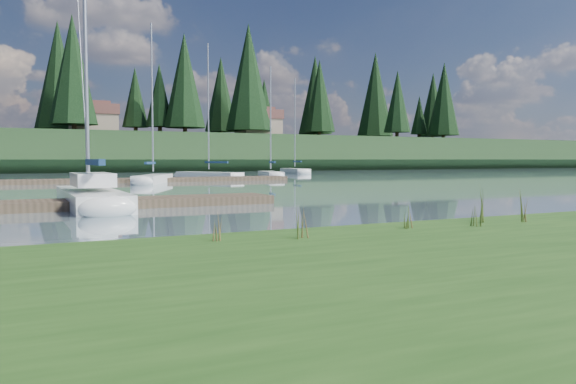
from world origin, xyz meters
TOP-DOWN VIEW (x-y plane):
  - ground at (0.00, 30.00)m, footprint 200.00×200.00m
  - bank at (0.00, -6.00)m, footprint 60.00×9.00m
  - ridge at (0.00, 73.00)m, footprint 200.00×20.00m
  - sailboat_main at (-2.22, 10.45)m, footprint 1.77×8.62m
  - dock_near at (-4.00, 9.00)m, footprint 16.00×2.00m
  - dock_far at (2.00, 30.00)m, footprint 26.00×2.20m
  - sailboat_bg_2 at (4.50, 28.75)m, footprint 4.49×7.22m
  - sailboat_bg_3 at (10.24, 35.52)m, footprint 4.52×7.78m
  - sailboat_bg_4 at (16.33, 35.19)m, footprint 2.90×6.77m
  - sailboat_bg_5 at (25.56, 48.56)m, footprint 2.76×8.00m
  - weed_0 at (-0.55, -2.69)m, footprint 0.17×0.14m
  - weed_1 at (1.85, -2.43)m, footprint 0.17×0.14m
  - weed_2 at (3.82, -2.38)m, footprint 0.17×0.14m
  - weed_3 at (-1.83, -2.40)m, footprint 0.17×0.14m
  - weed_4 at (3.24, -2.77)m, footprint 0.17×0.14m
  - weed_5 at (4.60, -2.66)m, footprint 0.17×0.14m
  - mud_lip at (0.00, -1.60)m, footprint 60.00×0.50m
  - conifer_4 at (3.00, 66.00)m, footprint 6.16×6.16m
  - conifer_5 at (15.00, 70.00)m, footprint 3.96×3.96m
  - conifer_6 at (28.00, 68.00)m, footprint 7.04×7.04m
  - conifer_7 at (42.00, 71.00)m, footprint 5.28×5.28m
  - conifer_8 at (55.00, 67.00)m, footprint 4.62×4.62m
  - conifer_9 at (68.00, 70.00)m, footprint 5.94×5.94m
  - house_1 at (6.00, 71.00)m, footprint 6.30×5.30m
  - house_2 at (30.00, 69.00)m, footprint 6.30×5.30m

SIDE VIEW (x-z plane):
  - ground at x=0.00m, z-range 0.00..0.00m
  - mud_lip at x=0.00m, z-range 0.00..0.14m
  - dock_near at x=-4.00m, z-range 0.00..0.30m
  - dock_far at x=2.00m, z-range 0.00..0.30m
  - bank at x=0.00m, z-range 0.00..0.35m
  - sailboat_bg_5 at x=25.56m, z-range -5.30..5.94m
  - sailboat_bg_3 at x=10.24m, z-range -5.43..6.08m
  - sailboat_bg_4 at x=16.33m, z-range -4.65..5.31m
  - sailboat_bg_2 at x=4.50m, z-range -5.21..5.87m
  - sailboat_main at x=-2.22m, z-range -5.78..6.62m
  - weed_4 at x=3.24m, z-range 0.32..0.75m
  - weed_1 at x=1.85m, z-range 0.31..0.79m
  - weed_3 at x=-1.83m, z-range 0.31..0.80m
  - weed_0 at x=-0.55m, z-range 0.30..0.89m
  - weed_5 at x=4.60m, z-range 0.29..0.98m
  - weed_2 at x=3.82m, z-range 0.29..1.06m
  - ridge at x=0.00m, z-range 0.00..5.00m
  - house_1 at x=6.00m, z-range 4.99..9.64m
  - house_2 at x=30.00m, z-range 4.99..9.64m
  - conifer_5 at x=15.00m, z-range 5.65..16.00m
  - conifer_8 at x=55.00m, z-range 5.62..17.40m
  - conifer_7 at x=42.00m, z-range 5.59..18.79m
  - conifer_9 at x=68.00m, z-range 5.55..20.18m
  - conifer_4 at x=3.00m, z-range 5.54..20.64m
  - conifer_6 at x=28.00m, z-range 5.49..22.49m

